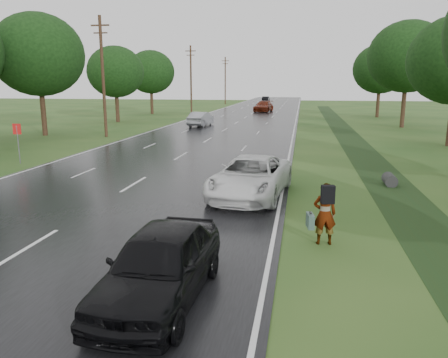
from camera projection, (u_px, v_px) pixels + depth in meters
name	position (u px, v px, depth m)	size (l,w,h in m)	color
ground	(28.00, 249.00, 12.25)	(220.00, 220.00, 0.00)	#274B1A
road	(242.00, 119.00, 55.51)	(14.00, 180.00, 0.04)	black
edge_stripe_east	(296.00, 120.00, 54.35)	(0.12, 180.00, 0.01)	silver
edge_stripe_west	(191.00, 118.00, 56.65)	(0.12, 180.00, 0.01)	silver
center_line	(242.00, 119.00, 55.50)	(0.12, 180.00, 0.01)	silver
drainage_ditch	(364.00, 154.00, 28.26)	(2.20, 120.00, 0.56)	#203313
road_sign	(17.00, 135.00, 24.88)	(0.50, 0.06, 2.30)	slate
utility_pole_mid	(103.00, 75.00, 36.73)	(1.60, 0.26, 10.00)	#312314
utility_pole_far	(191.00, 79.00, 65.58)	(1.60, 0.26, 10.00)	#312314
utility_pole_distant	(225.00, 80.00, 94.42)	(1.60, 0.26, 10.00)	#312314
tree_east_d	(408.00, 57.00, 44.21)	(8.00, 8.00, 10.76)	#312314
tree_east_f	(380.00, 69.00, 57.89)	(7.20, 7.20, 9.62)	#312314
tree_west_c	(38.00, 55.00, 37.35)	(7.80, 7.80, 10.43)	#312314
tree_west_d	(115.00, 72.00, 50.91)	(6.60, 6.60, 8.80)	#312314
tree_west_f	(151.00, 72.00, 64.41)	(7.00, 7.00, 9.29)	#312314
pedestrian	(324.00, 213.00, 12.44)	(0.88, 0.70, 1.81)	#A5998C
white_pickup	(251.00, 177.00, 17.66)	(2.66, 5.76, 1.60)	white
dark_sedan	(160.00, 264.00, 9.18)	(1.87, 4.64, 1.58)	black
silver_sedan	(201.00, 119.00, 46.57)	(1.60, 4.59, 1.51)	#94959C
far_car_red	(264.00, 106.00, 69.89)	(2.37, 5.84, 1.70)	maroon
far_car_dark	(266.00, 99.00, 102.53)	(1.52, 4.35, 1.43)	black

